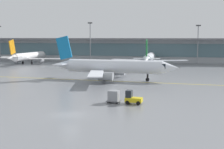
{
  "coord_description": "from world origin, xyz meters",
  "views": [
    {
      "loc": [
        14.69,
        -39.58,
        10.4
      ],
      "look_at": [
        1.08,
        20.88,
        3.0
      ],
      "focal_mm": 51.68,
      "sensor_mm": 36.0,
      "label": 1
    }
  ],
  "objects": [
    {
      "name": "ground_plane",
      "position": [
        0.0,
        0.0,
        0.0
      ],
      "size": [
        400.0,
        400.0,
        0.0
      ],
      "primitive_type": "plane",
      "color": "slate"
    },
    {
      "name": "taxiway_centreline_stripe",
      "position": [
        -1.46,
        32.79,
        0.0
      ],
      "size": [
        109.86,
        6.32,
        0.01
      ],
      "primitive_type": "cube",
      "rotation": [
        0.0,
        0.0,
        -0.05
      ],
      "color": "yellow",
      "rests_on": "ground_plane"
    },
    {
      "name": "baggage_tug",
      "position": [
        7.03,
        8.77,
        0.89
      ],
      "size": [
        2.69,
        1.77,
        2.1
      ],
      "rotation": [
        0.0,
        0.0,
        -0.07
      ],
      "color": "yellow",
      "rests_on": "ground_plane"
    },
    {
      "name": "taxiing_regional_jet",
      "position": [
        -1.87,
        34.81,
        3.15
      ],
      "size": [
        31.69,
        29.44,
        10.5
      ],
      "rotation": [
        0.0,
        0.0,
        -0.05
      ],
      "color": "silver",
      "rests_on": "ground_plane"
    },
    {
      "name": "gate_airplane_0",
      "position": [
        -42.78,
        72.38,
        2.78
      ],
      "size": [
        26.0,
        27.98,
        9.27
      ],
      "rotation": [
        0.0,
        0.0,
        1.52
      ],
      "color": "white",
      "rests_on": "ground_plane"
    },
    {
      "name": "gate_airplane_1",
      "position": [
        2.76,
        72.67,
        2.84
      ],
      "size": [
        26.6,
        28.57,
        9.47
      ],
      "rotation": [
        0.0,
        0.0,
        1.6
      ],
      "color": "silver",
      "rests_on": "ground_plane"
    },
    {
      "name": "cargo_dolly_lead",
      "position": [
        4.05,
        8.97,
        1.05
      ],
      "size": [
        2.21,
        1.74,
        1.94
      ],
      "rotation": [
        0.0,
        0.0,
        -0.07
      ],
      "color": "#595B60",
      "rests_on": "ground_plane"
    },
    {
      "name": "apron_light_mast_1",
      "position": [
        -21.43,
        82.08,
        8.58
      ],
      "size": [
        1.8,
        0.36,
        15.76
      ],
      "color": "gray",
      "rests_on": "ground_plane"
    },
    {
      "name": "apron_light_mast_0",
      "position": [
        -62.61,
        84.87,
        8.05
      ],
      "size": [
        1.8,
        0.36,
        14.71
      ],
      "color": "gray",
      "rests_on": "ground_plane"
    },
    {
      "name": "apron_light_mast_2",
      "position": [
        19.46,
        85.03,
        7.97
      ],
      "size": [
        1.8,
        0.36,
        14.56
      ],
      "color": "gray",
      "rests_on": "ground_plane"
    },
    {
      "name": "terminal_concourse",
      "position": [
        0.0,
        91.2,
        4.92
      ],
      "size": [
        189.17,
        11.0,
        9.6
      ],
      "color": "#9EA3A8",
      "rests_on": "ground_plane"
    }
  ]
}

